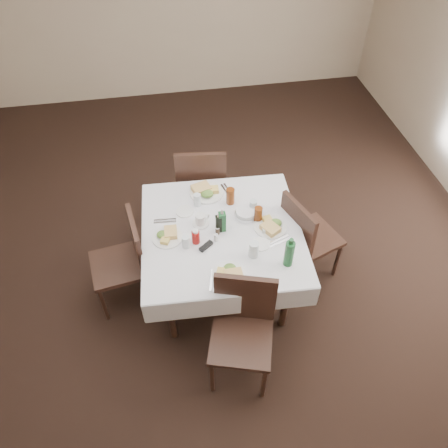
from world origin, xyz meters
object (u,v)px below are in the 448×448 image
object	(u,v)px
chair_west	(126,257)
bread_basket	(246,213)
coffee_mug	(201,220)
water_w	(186,242)
oil_cruet_dark	(218,223)
water_n	(197,200)
ketchup_bottle	(196,237)
chair_north	(202,182)
chair_south	(243,323)
water_e	(253,206)
chair_east	(305,235)
dining_table	(222,237)
oil_cruet_green	(222,221)
green_bottle	(289,253)
water_s	(254,250)

from	to	relation	value
chair_west	bread_basket	bearing A→B (deg)	4.29
coffee_mug	water_w	bearing A→B (deg)	-123.30
oil_cruet_dark	chair_west	bearing A→B (deg)	176.41
chair_west	oil_cruet_dark	distance (m)	0.85
water_n	ketchup_bottle	distance (m)	0.43
chair_north	water_n	bearing A→B (deg)	-100.85
chair_north	ketchup_bottle	world-z (taller)	chair_north
chair_south	chair_west	size ratio (longest dim) A/B	1.04
water_e	chair_east	bearing A→B (deg)	-18.20
dining_table	oil_cruet_green	bearing A→B (deg)	72.25
dining_table	chair_south	size ratio (longest dim) A/B	1.44
water_w	dining_table	bearing A→B (deg)	21.52
chair_north	water_w	distance (m)	1.03
chair_north	green_bottle	size ratio (longest dim) A/B	3.61
chair_east	coffee_mug	size ratio (longest dim) A/B	6.30
chair_west	chair_south	bearing A→B (deg)	-43.87
water_n	chair_north	bearing A→B (deg)	79.15
dining_table	bread_basket	world-z (taller)	bread_basket
chair_south	coffee_mug	size ratio (longest dim) A/B	6.43
chair_west	green_bottle	distance (m)	1.38
chair_south	water_w	bearing A→B (deg)	117.92
water_e	water_w	xyz separation A→B (m)	(-0.61, -0.30, -0.01)
dining_table	green_bottle	bearing A→B (deg)	-44.29
dining_table	oil_cruet_green	world-z (taller)	oil_cruet_green
chair_east	bread_basket	world-z (taller)	chair_east
chair_east	bread_basket	xyz separation A→B (m)	(-0.52, 0.10, 0.26)
water_w	ketchup_bottle	world-z (taller)	ketchup_bottle
water_s	bread_basket	world-z (taller)	water_s
dining_table	bread_basket	bearing A→B (deg)	29.92
oil_cruet_dark	ketchup_bottle	size ratio (longest dim) A/B	1.49
chair_north	green_bottle	world-z (taller)	green_bottle
dining_table	ketchup_bottle	xyz separation A→B (m)	(-0.23, -0.09, 0.15)
oil_cruet_dark	water_w	bearing A→B (deg)	-155.91
dining_table	oil_cruet_green	xyz separation A→B (m)	(0.00, 0.01, 0.18)
chair_east	water_e	world-z (taller)	chair_east
water_w	green_bottle	size ratio (longest dim) A/B	0.40
dining_table	water_w	size ratio (longest dim) A/B	12.44
water_e	green_bottle	world-z (taller)	green_bottle
chair_south	oil_cruet_dark	size ratio (longest dim) A/B	4.68
chair_west	bread_basket	xyz separation A→B (m)	(1.04, 0.08, 0.26)
water_w	ketchup_bottle	distance (m)	0.09
dining_table	coffee_mug	bearing A→B (deg)	145.97
chair_south	chair_west	world-z (taller)	chair_south
chair_north	green_bottle	distance (m)	1.40
oil_cruet_dark	coffee_mug	distance (m)	0.17
water_e	ketchup_bottle	size ratio (longest dim) A/B	0.89
water_n	oil_cruet_green	world-z (taller)	oil_cruet_green
oil_cruet_green	chair_west	bearing A→B (deg)	176.95
chair_north	chair_south	bearing A→B (deg)	-86.98
water_s	ketchup_bottle	xyz separation A→B (m)	(-0.42, 0.22, -0.01)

